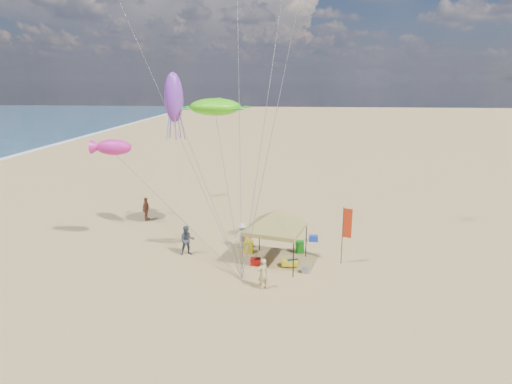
% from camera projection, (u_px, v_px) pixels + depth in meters
% --- Properties ---
extents(ground, '(280.00, 280.00, 0.00)m').
position_uv_depth(ground, '(251.00, 285.00, 21.57)').
color(ground, tan).
rests_on(ground, ground).
extents(canopy_tent, '(5.56, 5.56, 3.54)m').
position_uv_depth(canopy_tent, '(276.00, 212.00, 23.40)').
color(canopy_tent, black).
rests_on(canopy_tent, ground).
extents(feather_flag, '(0.48, 0.19, 3.28)m').
position_uv_depth(feather_flag, '(346.00, 227.00, 23.42)').
color(feather_flag, black).
rests_on(feather_flag, ground).
extents(cooler_red, '(0.54, 0.38, 0.38)m').
position_uv_depth(cooler_red, '(255.00, 262.00, 23.83)').
color(cooler_red, red).
rests_on(cooler_red, ground).
extents(cooler_blue, '(0.54, 0.38, 0.38)m').
position_uv_depth(cooler_blue, '(313.00, 238.00, 27.28)').
color(cooler_blue, '#1532AD').
rests_on(cooler_blue, ground).
extents(bag_navy, '(0.69, 0.54, 0.36)m').
position_uv_depth(bag_navy, '(293.00, 262.00, 23.76)').
color(bag_navy, '#0E243D').
rests_on(bag_navy, ground).
extents(bag_orange, '(0.54, 0.69, 0.36)m').
position_uv_depth(bag_orange, '(247.00, 239.00, 27.27)').
color(bag_orange, orange).
rests_on(bag_orange, ground).
extents(chair_green, '(0.50, 0.50, 0.70)m').
position_uv_depth(chair_green, '(300.00, 247.00, 25.49)').
color(chair_green, '#167715').
rests_on(chair_green, ground).
extents(chair_yellow, '(0.50, 0.50, 0.70)m').
position_uv_depth(chair_yellow, '(249.00, 247.00, 25.49)').
color(chair_yellow, yellow).
rests_on(chair_yellow, ground).
extents(crate_grey, '(0.34, 0.30, 0.28)m').
position_uv_depth(crate_grey, '(305.00, 270.00, 22.85)').
color(crate_grey, gray).
rests_on(crate_grey, ground).
extents(beach_cart, '(0.90, 0.50, 0.24)m').
position_uv_depth(beach_cart, '(290.00, 263.00, 23.62)').
color(beach_cart, yellow).
rests_on(beach_cart, ground).
extents(person_near_a, '(0.68, 0.65, 1.58)m').
position_uv_depth(person_near_a, '(263.00, 274.00, 20.96)').
color(person_near_a, tan).
rests_on(person_near_a, ground).
extents(person_near_b, '(1.02, 0.90, 1.77)m').
position_uv_depth(person_near_b, '(187.00, 240.00, 25.02)').
color(person_near_b, '#383E4C').
rests_on(person_near_b, ground).
extents(person_near_c, '(1.15, 0.86, 1.59)m').
position_uv_depth(person_near_c, '(242.00, 236.00, 26.05)').
color(person_near_c, beige).
rests_on(person_near_c, ground).
extents(person_far_a, '(0.51, 1.04, 1.72)m').
position_uv_depth(person_far_a, '(146.00, 209.00, 31.17)').
color(person_far_a, '#98553A').
rests_on(person_far_a, ground).
extents(turtle_kite, '(3.68, 3.30, 1.02)m').
position_uv_depth(turtle_kite, '(215.00, 107.00, 25.49)').
color(turtle_kite, '#4CE710').
rests_on(turtle_kite, ground).
extents(fish_kite, '(2.26, 1.54, 0.92)m').
position_uv_depth(fish_kite, '(114.00, 147.00, 24.63)').
color(fish_kite, '#D32093').
rests_on(fish_kite, ground).
extents(squid_kite, '(1.31, 1.31, 2.86)m').
position_uv_depth(squid_kite, '(174.00, 98.00, 25.06)').
color(squid_kite, purple).
rests_on(squid_kite, ground).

